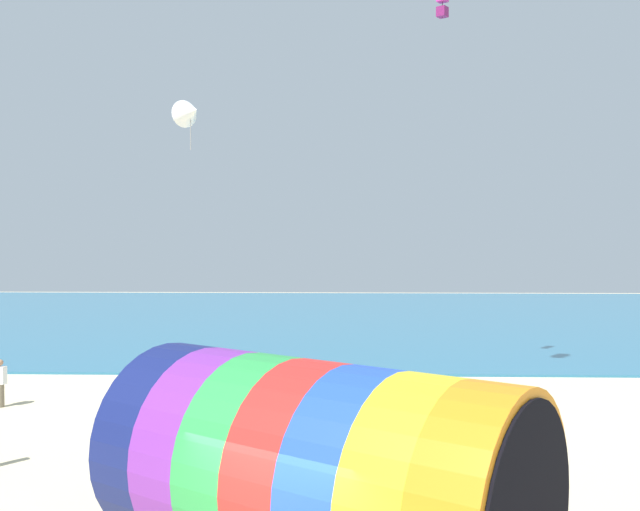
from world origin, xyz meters
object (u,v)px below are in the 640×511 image
(giant_inflatable_tube, at_px, (318,472))
(bystander_near_water, at_px, (0,383))
(kite_magenta_box, at_px, (442,4))
(bystander_far_left, at_px, (200,400))
(kite_white_delta, at_px, (190,112))

(giant_inflatable_tube, height_order, bystander_near_water, giant_inflatable_tube)
(kite_magenta_box, xyz_separation_m, bystander_far_left, (-7.75, -7.22, -13.31))
(bystander_near_water, xyz_separation_m, bystander_far_left, (6.92, -2.51, 0.07))
(giant_inflatable_tube, height_order, kite_white_delta, kite_white_delta)
(kite_white_delta, distance_m, bystander_far_left, 8.61)
(bystander_near_water, relative_size, bystander_far_left, 0.92)
(bystander_near_water, bearing_deg, kite_white_delta, -6.39)
(kite_magenta_box, xyz_separation_m, bystander_near_water, (-14.67, -4.72, -13.38))
(bystander_far_left, bearing_deg, kite_white_delta, 109.05)
(kite_magenta_box, distance_m, bystander_near_water, 20.41)
(giant_inflatable_tube, xyz_separation_m, kite_white_delta, (-4.20, 10.48, 7.50))
(kite_white_delta, xyz_separation_m, kite_magenta_box, (8.37, 5.42, 4.91))
(kite_white_delta, relative_size, bystander_near_water, 1.03)
(bystander_far_left, bearing_deg, giant_inflatable_tube, -67.57)
(kite_magenta_box, distance_m, bystander_far_left, 17.01)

